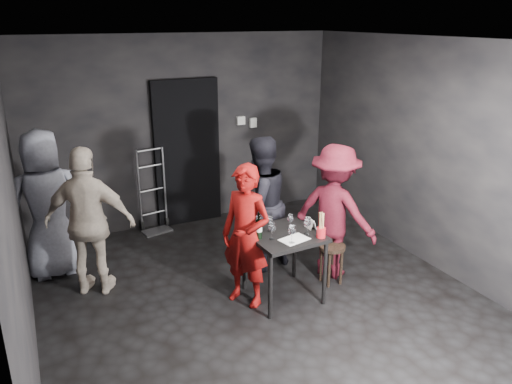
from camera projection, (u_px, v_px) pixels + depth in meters
name	position (u px, v px, depth m)	size (l,w,h in m)	color
floor	(261.00, 299.00, 5.43)	(4.50, 5.00, 0.02)	black
ceiling	(262.00, 40.00, 4.53)	(4.50, 5.00, 0.02)	silver
wall_back	(185.00, 132.00, 7.11)	(4.50, 0.04, 2.70)	black
wall_front	(453.00, 305.00, 2.85)	(4.50, 0.04, 2.70)	black
wall_left	(14.00, 218.00, 4.07)	(0.04, 5.00, 2.70)	black
wall_right	(433.00, 156.00, 5.89)	(0.04, 5.00, 2.70)	black
doorway	(187.00, 153.00, 7.16)	(0.95, 0.10, 2.10)	black
wallbox_upper	(241.00, 120.00, 7.37)	(0.12, 0.06, 0.12)	#B7B7B2
wallbox_lower	(253.00, 123.00, 7.47)	(0.10, 0.06, 0.14)	#B7B7B2
hand_truck	(155.00, 216.00, 7.11)	(0.40, 0.34, 1.20)	#B2B2B7
tasting_table	(284.00, 242.00, 5.27)	(0.72, 0.72, 0.75)	black
stool	(332.00, 254.00, 5.65)	(0.30, 0.30, 0.47)	black
server_red	(246.00, 235.00, 5.14)	(0.57, 0.37, 1.56)	maroon
woman_black	(260.00, 199.00, 5.86)	(0.86, 0.47, 1.76)	black
man_maroon	(335.00, 208.00, 5.71)	(1.07, 0.50, 1.66)	#55111D
bystander_cream	(89.00, 215.00, 5.30)	(1.07, 0.51, 1.83)	beige
bystander_grey	(46.00, 193.00, 5.63)	(1.00, 0.54, 2.04)	gray
tasting_mat	(294.00, 239.00, 5.10)	(0.29, 0.19, 0.00)	white
wine_glass_a	(272.00, 230.00, 5.08)	(0.08, 0.08, 0.20)	white
wine_glass_b	(259.00, 225.00, 5.18)	(0.08, 0.08, 0.22)	white
wine_glass_c	(270.00, 223.00, 5.28)	(0.07, 0.07, 0.18)	white
wine_glass_d	(292.00, 233.00, 4.98)	(0.08, 0.08, 0.22)	white
wine_glass_e	(307.00, 225.00, 5.19)	(0.08, 0.08, 0.21)	white
wine_glass_f	(290.00, 221.00, 5.32)	(0.07, 0.07, 0.18)	white
wine_bottle	(259.00, 229.00, 5.10)	(0.07, 0.07, 0.28)	black
breadstick_cup	(321.00, 225.00, 5.11)	(0.09, 0.09, 0.29)	red
reserved_card	(309.00, 224.00, 5.35)	(0.09, 0.14, 0.11)	white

